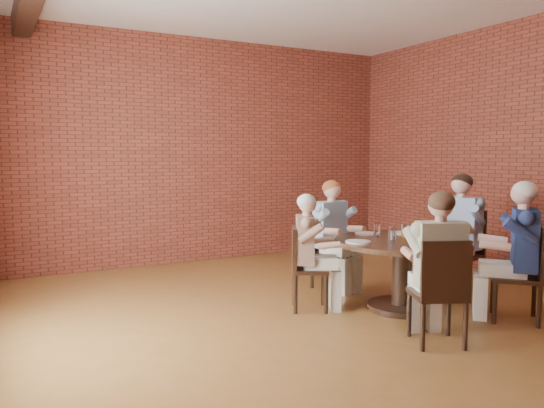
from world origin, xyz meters
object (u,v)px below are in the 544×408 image
chair_e (526,269)px  diner_e (517,252)px  chair_b (329,247)px  smartphone (456,239)px  diner_d (438,268)px  diner_a (458,233)px  dining_table (402,260)px  diner_c (310,252)px  chair_c (303,265)px  chair_a (462,247)px  chair_d (441,288)px  diner_b (333,235)px

chair_e → diner_e: 0.19m
chair_b → smartphone: bearing=-71.4°
diner_d → diner_e: (1.17, 0.10, 0.03)m
diner_a → chair_e: size_ratio=1.47×
dining_table → chair_e: bearing=-47.9°
diner_c → diner_e: 2.05m
chair_c → diner_e: 2.13m
chair_a → chair_d: size_ratio=1.05×
chair_a → chair_e: size_ratio=1.02×
dining_table → chair_b: chair_b is taller
dining_table → chair_b: (-0.15, 1.15, -0.02)m
diner_c → chair_c: bearing=90.0°
chair_d → diner_b: bearing=-73.9°
diner_b → diner_e: (0.88, -1.88, 0.03)m
diner_e → smartphone: 0.62m
dining_table → chair_c: size_ratio=1.62×
dining_table → diner_a: diner_a is taller
chair_b → dining_table: bearing=-90.0°
diner_a → diner_d: size_ratio=1.07×
chair_a → smartphone: bearing=-65.5°
chair_a → chair_b: (-1.35, 0.87, -0.02)m
chair_d → diner_d: (0.04, 0.08, 0.16)m
chair_a → chair_c: (-2.11, 0.23, -0.04)m
chair_a → diner_c: 2.06m
chair_b → diner_d: (-0.28, -2.06, 0.16)m
dining_table → chair_b: size_ratio=1.53×
diner_a → diner_d: bearing=-65.6°
dining_table → diner_a: (1.10, 0.25, 0.18)m
diner_e → smartphone: bearing=-112.0°
diner_c → chair_d: 1.51m
chair_c → diner_d: bearing=-132.4°
diner_d → chair_a: bearing=-118.7°
chair_b → chair_e: chair_e is taller
smartphone → diner_d: bearing=-140.0°
dining_table → diner_e: size_ratio=1.03×
chair_d → diner_e: size_ratio=0.68×
chair_c → diner_a: bearing=-68.4°
chair_a → diner_b: size_ratio=0.74×
chair_a → diner_b: bearing=-133.5°
diner_e → smartphone: (-0.21, 0.58, 0.06)m
dining_table → chair_a: chair_a is taller
chair_a → diner_e: diner_e is taller
dining_table → smartphone: bearing=-24.4°
chair_e → chair_a: bearing=-151.0°
diner_c → chair_a: bearing=-66.8°
diner_d → diner_c: bearing=-47.8°
diner_d → smartphone: (0.96, 0.68, 0.09)m
diner_a → diner_b: (-1.24, 0.81, -0.04)m
diner_b → diner_e: 2.07m
chair_d → diner_e: bearing=-146.6°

